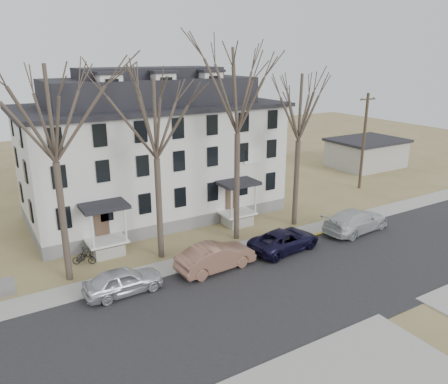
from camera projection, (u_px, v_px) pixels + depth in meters
ground at (317, 304)px, 23.90m from camera, size 120.00×120.00×0.00m
main_road at (293, 288)px, 25.53m from camera, size 120.00×10.00×0.04m
far_sidewalk at (238, 250)px, 30.44m from camera, size 120.00×2.00×0.08m
yellow_curb at (302, 239)px, 32.15m from camera, size 14.00×0.25×0.06m
boarding_house at (153, 151)px, 35.96m from camera, size 20.80×12.36×12.05m
distant_building at (366, 153)px, 52.47m from camera, size 8.50×6.50×3.35m
tree_far_left at (49, 107)px, 23.38m from camera, size 8.40×8.40×13.72m
tree_mid_left at (155, 113)px, 26.55m from camera, size 7.80×7.80×12.74m
tree_center at (238, 85)px, 29.04m from camera, size 9.00×9.00×14.70m
tree_mid_right at (300, 103)px, 32.18m from camera, size 7.80×7.80×12.74m
utility_pole_far at (364, 140)px, 42.92m from camera, size 2.00×0.28×9.50m
car_silver at (123, 281)px, 24.69m from camera, size 4.51×1.89×1.52m
car_tan at (216, 257)px, 27.40m from camera, size 5.30×2.18×1.71m
car_navy at (284, 241)px, 30.15m from camera, size 5.51×2.99×1.47m
car_white at (356, 221)px, 33.35m from camera, size 6.13×3.02×1.71m
bicycle_left at (84, 259)px, 28.18m from camera, size 1.58×1.15×0.79m
bicycle_right at (87, 253)px, 28.77m from camera, size 1.67×1.00×0.97m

